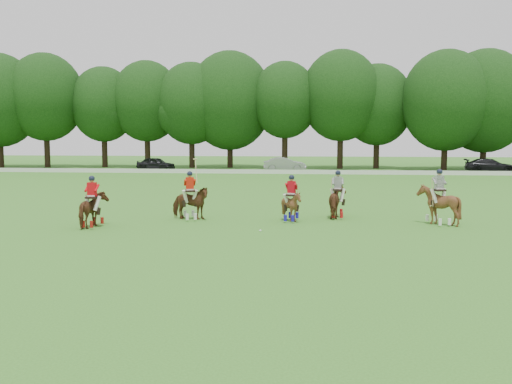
# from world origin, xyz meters

# --- Properties ---
(ground) EXTENTS (180.00, 180.00, 0.00)m
(ground) POSITION_xyz_m (0.00, 0.00, 0.00)
(ground) COLOR #377320
(ground) RESTS_ON ground
(tree_line) EXTENTS (117.98, 14.32, 14.75)m
(tree_line) POSITION_xyz_m (0.26, 48.05, 8.23)
(tree_line) COLOR black
(tree_line) RESTS_ON ground
(boundary_rail) EXTENTS (120.00, 0.10, 0.44)m
(boundary_rail) POSITION_xyz_m (0.00, 38.00, 0.22)
(boundary_rail) COLOR white
(boundary_rail) RESTS_ON ground
(car_left) EXTENTS (4.76, 2.85, 1.52)m
(car_left) POSITION_xyz_m (-14.53, 42.50, 0.76)
(car_left) COLOR black
(car_left) RESTS_ON ground
(car_mid) EXTENTS (4.88, 2.15, 1.56)m
(car_mid) POSITION_xyz_m (0.27, 42.50, 0.78)
(car_mid) COLOR #98989D
(car_mid) RESTS_ON ground
(car_right) EXTENTS (5.40, 2.60, 1.51)m
(car_right) POSITION_xyz_m (22.44, 42.50, 0.76)
(car_right) COLOR black
(car_right) RESTS_ON ground
(polo_red_a) EXTENTS (1.11, 1.80, 2.22)m
(polo_red_a) POSITION_xyz_m (-5.64, 2.13, 0.79)
(polo_red_a) COLOR #4F2415
(polo_red_a) RESTS_ON ground
(polo_red_b) EXTENTS (1.89, 1.74, 2.82)m
(polo_red_b) POSITION_xyz_m (-1.97, 4.81, 0.81)
(polo_red_b) COLOR #4F2415
(polo_red_b) RESTS_ON ground
(polo_red_c) EXTENTS (1.33, 1.45, 2.14)m
(polo_red_c) POSITION_xyz_m (2.78, 4.77, 0.75)
(polo_red_c) COLOR #4F2415
(polo_red_c) RESTS_ON ground
(polo_stripe_a) EXTENTS (1.16, 1.88, 2.28)m
(polo_stripe_a) POSITION_xyz_m (4.93, 6.15, 0.82)
(polo_stripe_a) COLOR #4F2415
(polo_stripe_a) RESTS_ON ground
(polo_stripe_b) EXTENTS (1.78, 1.91, 2.47)m
(polo_stripe_b) POSITION_xyz_m (9.31, 4.51, 0.91)
(polo_stripe_b) COLOR #4F2415
(polo_stripe_b) RESTS_ON ground
(polo_ball) EXTENTS (0.09, 0.09, 0.09)m
(polo_ball) POSITION_xyz_m (1.65, 1.75, 0.04)
(polo_ball) COLOR white
(polo_ball) RESTS_ON ground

